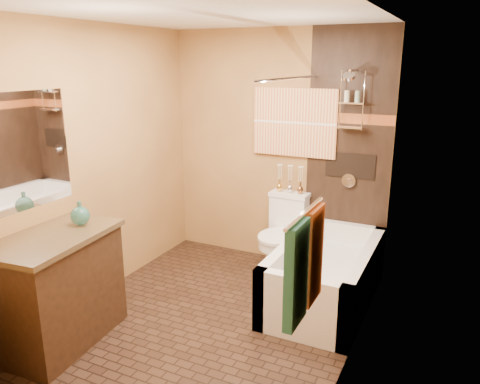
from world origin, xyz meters
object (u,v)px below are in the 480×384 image
Objects in this scene: bathtub at (325,279)px; toilet at (282,234)px; sunset_painting at (294,123)px; vanity at (56,288)px.

toilet reaches higher than bathtub.
bathtub is 1.84× the size of toilet.
sunset_painting is 1.17m from toilet.
toilet is at bearing 142.75° from bathtub.
bathtub is 2.32m from vanity.
sunset_painting is 0.60× the size of bathtub.
toilet is 2.29m from vanity.
sunset_painting is 0.84× the size of vanity.
vanity is at bearing -138.36° from bathtub.
bathtub is 0.78m from toilet.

